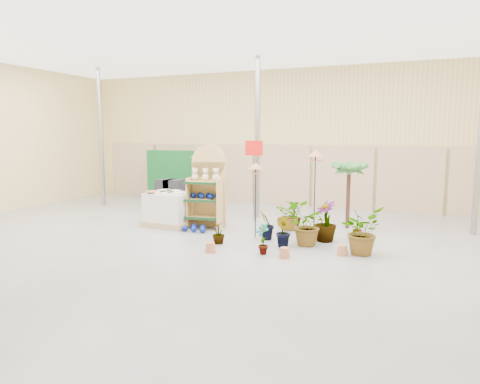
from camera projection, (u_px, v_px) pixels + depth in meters
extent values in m
cube|color=slate|center=(200.00, 249.00, 9.08)|extent=(15.00, 12.00, 0.10)
cube|color=white|center=(197.00, 23.00, 8.46)|extent=(15.00, 12.00, 0.10)
cube|color=tan|center=(284.00, 138.00, 14.31)|extent=(15.00, 0.10, 4.50)
cylinder|color=gray|center=(101.00, 138.00, 14.07)|extent=(0.14, 0.14, 4.50)
cylinder|color=gray|center=(480.00, 139.00, 9.89)|extent=(0.14, 0.14, 4.50)
cylinder|color=gray|center=(257.00, 138.00, 11.98)|extent=(0.14, 0.14, 4.50)
cube|color=tan|center=(134.00, 170.00, 16.64)|extent=(1.90, 0.06, 2.00)
cube|color=tan|center=(179.00, 171.00, 15.88)|extent=(1.90, 0.06, 2.00)
cube|color=tan|center=(228.00, 173.00, 15.12)|extent=(1.90, 0.06, 2.00)
cube|color=tan|center=(282.00, 175.00, 14.36)|extent=(1.90, 0.06, 2.00)
cube|color=tan|center=(342.00, 177.00, 13.60)|extent=(1.90, 0.06, 2.00)
cube|color=tan|center=(410.00, 180.00, 12.84)|extent=(1.90, 0.06, 2.00)
cube|color=tan|center=(209.00, 194.00, 10.96)|extent=(0.89, 0.22, 1.67)
cylinder|color=tan|center=(209.00, 162.00, 10.85)|extent=(0.89, 0.22, 0.89)
cube|color=tan|center=(205.00, 217.00, 10.80)|extent=(0.91, 0.62, 0.04)
cube|color=#0F3819|center=(200.00, 219.00, 10.58)|extent=(0.84, 0.17, 0.06)
cube|color=tan|center=(205.00, 200.00, 10.74)|extent=(0.91, 0.62, 0.04)
cube|color=#0F3819|center=(200.00, 201.00, 10.52)|extent=(0.84, 0.17, 0.06)
cube|color=tan|center=(204.00, 182.00, 10.68)|extent=(0.91, 0.62, 0.04)
cube|color=#0F3819|center=(200.00, 183.00, 10.46)|extent=(0.84, 0.17, 0.06)
cube|color=tan|center=(190.00, 202.00, 10.92)|extent=(0.12, 0.49, 1.28)
cube|color=tan|center=(220.00, 204.00, 10.60)|extent=(0.12, 0.49, 1.28)
sphere|color=beige|center=(195.00, 177.00, 10.84)|extent=(0.18, 0.18, 0.18)
sphere|color=beige|center=(195.00, 171.00, 10.82)|extent=(0.14, 0.14, 0.14)
sphere|color=beige|center=(205.00, 177.00, 10.72)|extent=(0.19, 0.19, 0.19)
sphere|color=beige|center=(205.00, 171.00, 10.70)|extent=(0.14, 0.14, 0.14)
sphere|color=beige|center=(216.00, 178.00, 10.61)|extent=(0.20, 0.20, 0.20)
sphere|color=beige|center=(216.00, 171.00, 10.59)|extent=(0.14, 0.14, 0.14)
sphere|color=navy|center=(193.00, 195.00, 10.83)|extent=(0.15, 0.15, 0.15)
sphere|color=navy|center=(200.00, 195.00, 10.89)|extent=(0.15, 0.15, 0.15)
sphere|color=navy|center=(202.00, 196.00, 10.74)|extent=(0.15, 0.15, 0.15)
sphere|color=navy|center=(209.00, 196.00, 10.80)|extent=(0.15, 0.15, 0.15)
sphere|color=navy|center=(211.00, 196.00, 10.64)|extent=(0.15, 0.15, 0.15)
sphere|color=navy|center=(218.00, 196.00, 10.70)|extent=(0.15, 0.15, 0.15)
sphere|color=navy|center=(185.00, 228.00, 10.48)|extent=(0.15, 0.15, 0.15)
sphere|color=navy|center=(194.00, 227.00, 10.66)|extent=(0.15, 0.15, 0.15)
sphere|color=navy|center=(194.00, 229.00, 10.39)|extent=(0.15, 0.15, 0.15)
sphere|color=navy|center=(203.00, 228.00, 10.56)|extent=(0.15, 0.15, 0.15)
sphere|color=navy|center=(202.00, 230.00, 10.30)|extent=(0.15, 0.15, 0.15)
cube|color=tan|center=(171.00, 223.00, 11.16)|extent=(1.29, 1.10, 0.15)
cube|color=silver|center=(170.00, 206.00, 11.10)|extent=(1.18, 0.99, 0.71)
cylinder|color=beige|center=(158.00, 192.00, 11.01)|extent=(0.41, 0.41, 0.04)
cylinder|color=beige|center=(167.00, 193.00, 10.91)|extent=(0.41, 0.41, 0.04)
cylinder|color=beige|center=(175.00, 193.00, 10.82)|extent=(0.41, 0.41, 0.04)
cylinder|color=beige|center=(165.00, 191.00, 11.29)|extent=(0.41, 0.41, 0.04)
cylinder|color=beige|center=(173.00, 191.00, 11.19)|extent=(0.41, 0.41, 0.04)
cube|color=black|center=(175.00, 204.00, 13.04)|extent=(0.50, 0.50, 0.50)
cube|color=black|center=(174.00, 188.00, 12.97)|extent=(0.50, 0.50, 0.50)
cube|color=black|center=(166.00, 204.00, 13.16)|extent=(0.50, 0.50, 0.50)
cube|color=black|center=(166.00, 187.00, 13.09)|extent=(0.50, 0.50, 0.50)
cube|color=#0E4F1E|center=(173.00, 176.00, 15.16)|extent=(2.00, 0.30, 1.80)
cylinder|color=gray|center=(254.00, 181.00, 11.64)|extent=(0.05, 0.05, 2.20)
cube|color=red|center=(254.00, 148.00, 11.48)|extent=(0.50, 0.03, 0.40)
cylinder|color=black|center=(255.00, 205.00, 9.85)|extent=(0.02, 0.02, 1.49)
cylinder|color=#AE6443|center=(256.00, 173.00, 9.74)|extent=(0.30, 0.30, 0.02)
cone|color=#AE6443|center=(256.00, 166.00, 9.72)|extent=(0.34, 0.34, 0.14)
cylinder|color=black|center=(314.00, 199.00, 9.82)|extent=(0.02, 0.02, 1.77)
cylinder|color=#AE6443|center=(315.00, 161.00, 9.70)|extent=(0.30, 0.30, 0.02)
cone|color=#AE6443|center=(316.00, 153.00, 9.68)|extent=(0.34, 0.34, 0.14)
cylinder|color=black|center=(196.00, 183.00, 14.22)|extent=(0.02, 0.02, 1.50)
cylinder|color=#AE6443|center=(196.00, 161.00, 14.11)|extent=(0.30, 0.30, 0.02)
cone|color=#AE6443|center=(196.00, 155.00, 14.09)|extent=(0.34, 0.34, 0.14)
cylinder|color=#3C2217|center=(348.00, 200.00, 10.78)|extent=(0.10, 0.10, 1.44)
imported|color=#2F7030|center=(266.00, 224.00, 9.62)|extent=(0.40, 0.46, 0.72)
imported|color=#2F7030|center=(305.00, 225.00, 9.11)|extent=(1.01, 0.94, 0.91)
imported|color=#2F7030|center=(325.00, 221.00, 9.49)|extent=(0.72, 0.72, 0.91)
imported|color=#2F7030|center=(358.00, 224.00, 9.80)|extent=(0.32, 0.40, 0.66)
imported|color=#2F7030|center=(291.00, 215.00, 10.58)|extent=(0.76, 0.67, 0.77)
imported|color=#2F7030|center=(218.00, 233.00, 9.30)|extent=(0.35, 0.35, 0.48)
imported|color=#2F7030|center=(263.00, 239.00, 8.47)|extent=(0.40, 0.38, 0.63)
imported|color=#2F7030|center=(284.00, 232.00, 8.95)|extent=(0.49, 0.48, 0.69)
imported|color=#2F7030|center=(362.00, 231.00, 8.48)|extent=(0.90, 0.99, 0.94)
imported|color=#2F7030|center=(294.00, 215.00, 10.93)|extent=(0.48, 0.48, 0.61)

